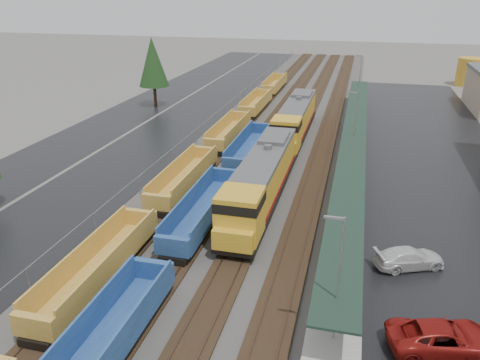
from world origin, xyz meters
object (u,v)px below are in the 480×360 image
Objects in this scene: well_string_blue at (100,349)px; parked_car_east_c at (409,258)px; locomotive_trail at (295,120)px; well_string_yellow at (185,178)px; parked_car_east_b at (443,338)px; locomotive_lead at (261,181)px; storage_tank at (471,72)px.

parked_car_east_c is (16.10, 13.82, -0.46)m from well_string_blue.
well_string_yellow is (-8.00, -18.89, -1.38)m from locomotive_trail.
well_string_blue is at bearing 94.20° from parked_car_east_b.
storage_tank is (28.71, 65.12, 0.17)m from locomotive_lead.
parked_car_east_c is at bearing -66.59° from locomotive_trail.
locomotive_lead is 0.19× the size of well_string_yellow.
well_string_yellow is at bearing 36.96° from parked_car_east_b.
well_string_yellow is at bearing 99.92° from well_string_blue.
well_string_blue is 13.75× the size of parked_car_east_b.
well_string_blue is at bearing -95.47° from locomotive_trail.
well_string_blue is 21.22m from parked_car_east_c.
locomotive_trail is 0.19× the size of well_string_yellow.
locomotive_trail is at bearing -0.35° from parked_car_east_c.
storage_tank is at bearing 56.94° from locomotive_trail.
locomotive_lead is 0.26× the size of well_string_blue.
storage_tank reaches higher than locomotive_lead.
parked_car_east_c is (-1.12, 8.16, -0.11)m from parked_car_east_b.
well_string_blue is (4.00, -22.88, 0.02)m from well_string_yellow.
well_string_yellow is at bearing 41.98° from parked_car_east_c.
locomotive_trail is 41.98m from well_string_blue.
well_string_yellow is 22.05m from parked_car_east_c.
well_string_blue is 91.92m from storage_tank.
parked_car_east_b is (21.22, -17.22, -0.34)m from well_string_yellow.
locomotive_lead is 3.58× the size of parked_car_east_b.
locomotive_lead and locomotive_trail have the same top height.
locomotive_lead reaches higher than well_string_blue.
locomotive_trail is at bearing -123.06° from storage_tank.
parked_car_east_b is at bearing -100.93° from storage_tank.
storage_tank reaches higher than parked_car_east_c.
storage_tank reaches higher than parked_car_east_b.
locomotive_trail is (0.00, 21.00, 0.00)m from locomotive_lead.
locomotive_lead is 8.39m from well_string_yellow.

